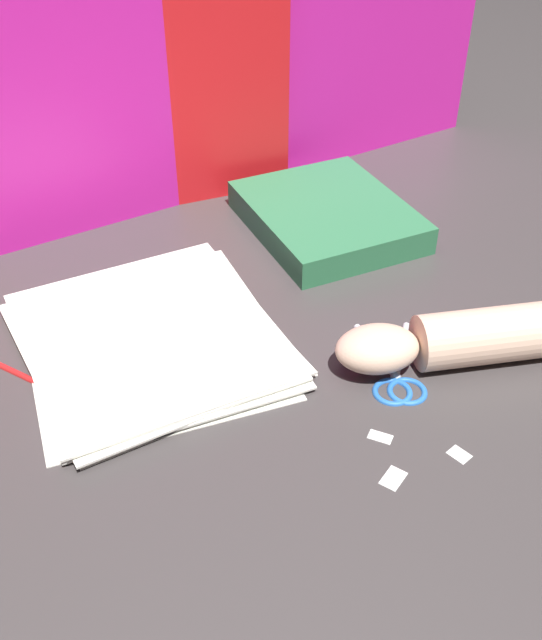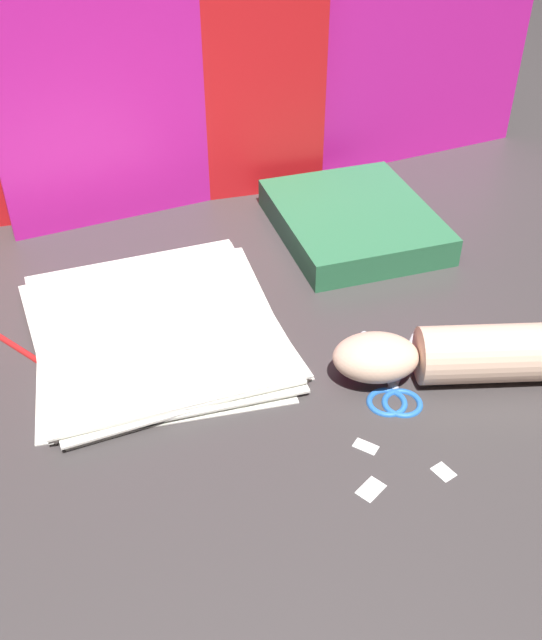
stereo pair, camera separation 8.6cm
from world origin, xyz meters
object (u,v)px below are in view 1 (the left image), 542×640
at_px(scissors, 396,374).
at_px(hand_forearm, 476,337).
at_px(book_closed, 327,216).
at_px(paper_stack, 151,338).

distance_m(scissors, hand_forearm, 0.10).
height_order(book_closed, hand_forearm, hand_forearm).
bearing_deg(hand_forearm, book_closed, 91.55).
height_order(paper_stack, hand_forearm, hand_forearm).
bearing_deg(scissors, hand_forearm, -6.99).
relative_size(paper_stack, scissors, 2.22).
bearing_deg(paper_stack, hand_forearm, -29.77).
distance_m(paper_stack, hand_forearm, 0.39).
height_order(book_closed, scissors, book_closed).
bearing_deg(paper_stack, scissors, -37.25).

